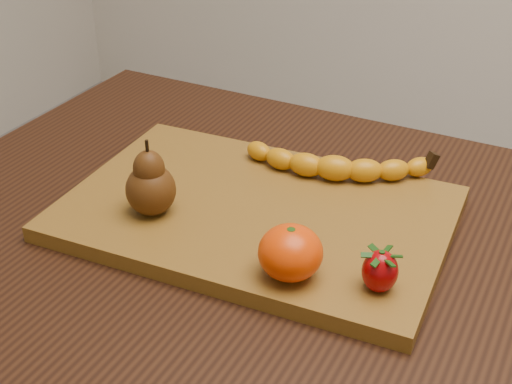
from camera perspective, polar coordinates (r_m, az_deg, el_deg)
The scene contains 6 objects.
table at distance 0.88m, azimuth 3.16°, elevation -9.13°, with size 1.00×0.70×0.76m.
cutting_board at distance 0.85m, azimuth 0.00°, elevation -1.73°, with size 0.45×0.30×0.02m, color brown.
banana at distance 0.90m, azimuth 6.33°, elevation 1.91°, with size 0.21×0.05×0.03m, color orange, non-canonical shape.
pear at distance 0.82m, azimuth -8.50°, elevation 1.17°, with size 0.06×0.06×0.09m, color #4B290C, non-canonical shape.
mandarin at distance 0.72m, azimuth 2.77°, elevation -4.86°, with size 0.07×0.07×0.06m, color #ED3D02.
strawberry at distance 0.72m, azimuth 9.90°, elevation -6.15°, with size 0.04×0.04×0.05m, color #9C0407, non-canonical shape.
Camera 1 is at (0.27, -0.62, 1.23)m, focal length 50.00 mm.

